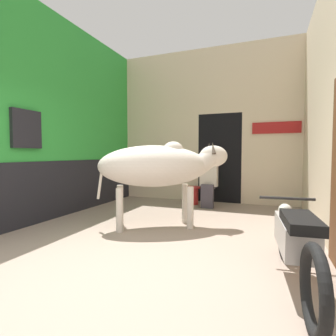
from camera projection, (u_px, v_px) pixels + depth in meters
ground_plane at (109, 271)px, 2.76m from camera, size 30.00×30.00×0.00m
wall_left_shopfront at (72, 123)px, 5.54m from camera, size 0.25×4.39×3.93m
wall_back_with_doorway at (212, 138)px, 6.95m from camera, size 4.56×0.93×3.93m
wall_right_with_door at (330, 106)px, 3.81m from camera, size 0.22×4.39×3.93m
cow at (160, 166)px, 4.39m from camera, size 2.17×1.55×1.45m
motorcycle_near at (295, 241)px, 2.43m from camera, size 0.58×2.04×0.75m
shopkeeper_seated at (208, 181)px, 6.06m from camera, size 0.40×0.33×1.18m
plastic_stool at (193, 195)px, 6.44m from camera, size 0.37×0.37×0.43m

